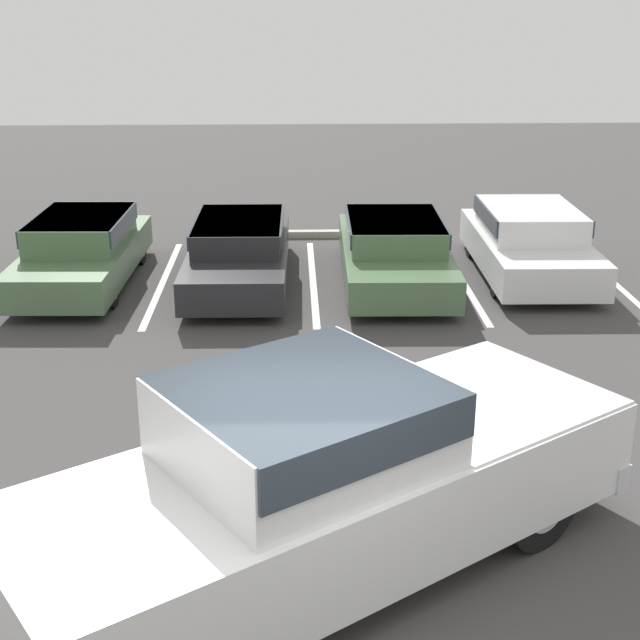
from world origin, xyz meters
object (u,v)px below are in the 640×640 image
object	(u,v)px
pickup_truck	(332,475)
parked_sedan_d	(529,240)
parked_sedan_b	(239,249)
parked_sedan_c	(394,248)
parked_sedan_a	(82,248)
wheel_stop_curb	(310,234)

from	to	relation	value
pickup_truck	parked_sedan_d	xyz separation A→B (m)	(4.02, 8.80, -0.26)
parked_sedan_b	parked_sedan_d	xyz separation A→B (m)	(5.30, 0.21, 0.06)
pickup_truck	parked_sedan_c	size ratio (longest dim) A/B	1.31
parked_sedan_a	parked_sedan_b	world-z (taller)	parked_sedan_a
parked_sedan_b	wheel_stop_curb	bearing A→B (deg)	156.93
pickup_truck	parked_sedan_b	xyz separation A→B (m)	(-1.27, 8.60, -0.33)
parked_sedan_a	wheel_stop_curb	distance (m)	5.19
pickup_truck	parked_sedan_b	world-z (taller)	pickup_truck
pickup_truck	wheel_stop_curb	distance (m)	11.67
parked_sedan_c	wheel_stop_curb	xyz separation A→B (m)	(-1.44, 3.16, -0.55)
wheel_stop_curb	parked_sedan_d	bearing A→B (deg)	-35.61
parked_sedan_a	pickup_truck	bearing A→B (deg)	27.05
pickup_truck	wheel_stop_curb	size ratio (longest dim) A/B	3.30
parked_sedan_b	parked_sedan_c	size ratio (longest dim) A/B	1.04
parked_sedan_a	parked_sedan_c	xyz separation A→B (m)	(5.57, -0.08, -0.04)
wheel_stop_curb	parked_sedan_c	bearing A→B (deg)	-65.56
parked_sedan_a	parked_sedan_b	bearing A→B (deg)	92.56
parked_sedan_b	parked_sedan_c	world-z (taller)	parked_sedan_c
parked_sedan_d	parked_sedan_b	bearing A→B (deg)	-86.78
parked_sedan_b	wheel_stop_curb	xyz separation A→B (m)	(1.34, 3.04, -0.53)
pickup_truck	parked_sedan_b	size ratio (longest dim) A/B	1.26
parked_sedan_c	wheel_stop_curb	distance (m)	3.52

